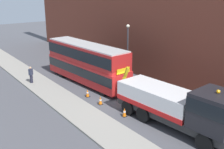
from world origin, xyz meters
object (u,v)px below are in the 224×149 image
(traffic_cone_midway, at_px, (100,101))
(traffic_cone_near_truck, at_px, (124,112))
(traffic_cone_near_bus, at_px, (88,93))
(pedestrian_onlooker, at_px, (31,75))
(recovery_tow_truck, at_px, (178,105))
(street_lamp, at_px, (128,47))
(double_decker_bus, at_px, (86,62))

(traffic_cone_midway, height_order, traffic_cone_near_truck, same)
(traffic_cone_near_truck, bearing_deg, traffic_cone_near_bus, -177.71)
(pedestrian_onlooker, bearing_deg, traffic_cone_near_bus, -3.61)
(pedestrian_onlooker, xyz_separation_m, traffic_cone_near_bus, (6.31, 2.83, -0.64))
(recovery_tow_truck, bearing_deg, street_lamp, 153.67)
(street_lamp, bearing_deg, traffic_cone_near_truck, -40.76)
(recovery_tow_truck, bearing_deg, traffic_cone_near_truck, -157.29)
(street_lamp, bearing_deg, traffic_cone_near_bus, -71.98)
(pedestrian_onlooker, xyz_separation_m, street_lamp, (4.25, 9.18, 2.49))
(recovery_tow_truck, distance_m, pedestrian_onlooker, 15.76)
(recovery_tow_truck, height_order, double_decker_bus, double_decker_bus)
(pedestrian_onlooker, relative_size, traffic_cone_midway, 2.38)
(double_decker_bus, bearing_deg, recovery_tow_truck, -4.28)
(recovery_tow_truck, distance_m, traffic_cone_near_bus, 9.00)
(traffic_cone_near_truck, bearing_deg, pedestrian_onlooker, -165.08)
(pedestrian_onlooker, bearing_deg, double_decker_bus, 31.27)
(pedestrian_onlooker, relative_size, traffic_cone_near_bus, 2.38)
(double_decker_bus, height_order, traffic_cone_near_bus, double_decker_bus)
(traffic_cone_midway, xyz_separation_m, traffic_cone_near_truck, (2.98, 0.22, 0.00))
(traffic_cone_near_truck, bearing_deg, street_lamp, 139.24)
(traffic_cone_midway, height_order, street_lamp, street_lamp)
(double_decker_bus, xyz_separation_m, traffic_cone_midway, (5.50, -2.02, -1.89))
(double_decker_bus, relative_size, traffic_cone_near_truck, 15.52)
(street_lamp, bearing_deg, double_decker_bus, -107.19)
(double_decker_bus, xyz_separation_m, traffic_cone_near_truck, (8.47, -1.81, -1.89))
(double_decker_bus, bearing_deg, traffic_cone_midway, -24.64)
(pedestrian_onlooker, relative_size, traffic_cone_near_truck, 2.38)
(double_decker_bus, height_order, traffic_cone_midway, double_decker_bus)
(recovery_tow_truck, height_order, street_lamp, street_lamp)
(double_decker_bus, xyz_separation_m, pedestrian_onlooker, (-2.90, -4.84, -1.25))
(recovery_tow_truck, xyz_separation_m, street_lamp, (-10.72, 4.30, 1.71))
(recovery_tow_truck, distance_m, street_lamp, 11.68)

